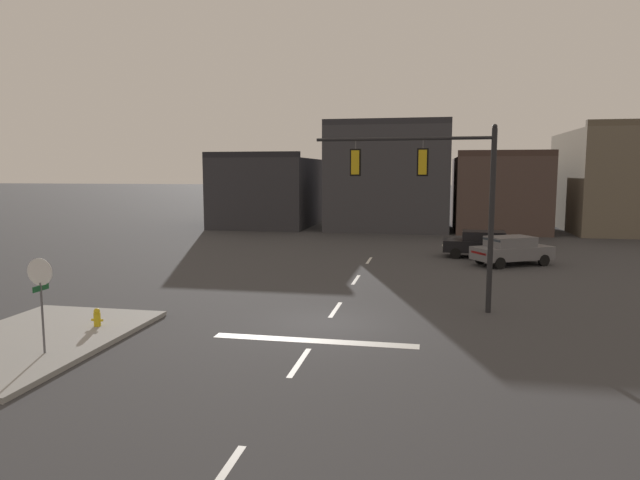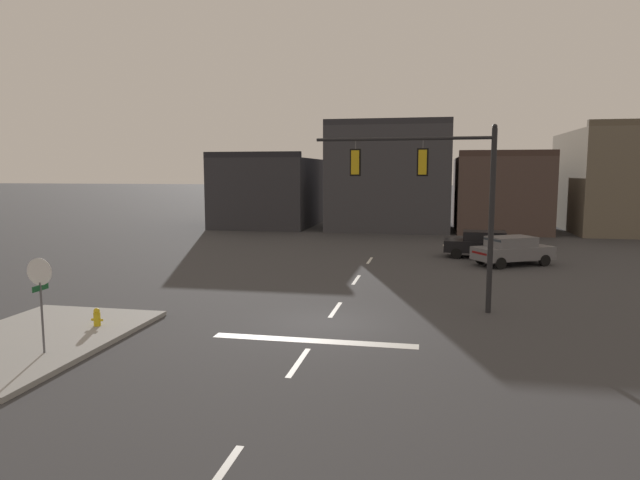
% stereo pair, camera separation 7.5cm
% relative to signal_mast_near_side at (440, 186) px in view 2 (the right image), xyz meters
% --- Properties ---
extents(ground_plane, '(400.00, 400.00, 0.00)m').
position_rel_signal_mast_near_side_xyz_m(ground_plane, '(-3.75, -2.75, -4.66)').
color(ground_plane, '#353538').
extents(sidewalk_near_corner, '(5.00, 8.00, 0.15)m').
position_rel_signal_mast_near_side_xyz_m(sidewalk_near_corner, '(-12.13, -6.75, -4.59)').
color(sidewalk_near_corner, gray).
rests_on(sidewalk_near_corner, ground).
extents(stop_bar_paint, '(6.40, 0.50, 0.01)m').
position_rel_signal_mast_near_side_xyz_m(stop_bar_paint, '(-3.75, -4.75, -4.66)').
color(stop_bar_paint, silver).
rests_on(stop_bar_paint, ground).
extents(lane_centreline, '(0.16, 26.40, 0.01)m').
position_rel_signal_mast_near_side_xyz_m(lane_centreline, '(-3.75, -0.75, -4.66)').
color(lane_centreline, silver).
rests_on(lane_centreline, ground).
extents(signal_mast_near_side, '(6.61, 0.50, 6.87)m').
position_rel_signal_mast_near_side_xyz_m(signal_mast_near_side, '(0.00, 0.00, 0.00)').
color(signal_mast_near_side, black).
rests_on(signal_mast_near_side, ground).
extents(stop_sign, '(0.76, 0.64, 2.83)m').
position_rel_signal_mast_near_side_xyz_m(stop_sign, '(-10.82, -7.77, -2.52)').
color(stop_sign, '#56565B').
rests_on(stop_sign, ground).
extents(car_lot_nearside, '(4.71, 3.77, 1.61)m').
position_rel_signal_mast_near_side_xyz_m(car_lot_nearside, '(4.20, 11.13, -3.81)').
color(car_lot_nearside, slate).
rests_on(car_lot_nearside, ground).
extents(car_lot_middle, '(4.54, 2.14, 1.61)m').
position_rel_signal_mast_near_side_xyz_m(car_lot_middle, '(2.80, 13.68, -3.81)').
color(car_lot_middle, black).
rests_on(car_lot_middle, ground).
extents(fire_hydrant, '(0.40, 0.30, 0.75)m').
position_rel_signal_mast_near_side_xyz_m(fire_hydrant, '(-10.95, -5.01, -4.34)').
color(fire_hydrant, gold).
rests_on(fire_hydrant, ground).
extents(building_row, '(42.25, 12.95, 9.52)m').
position_rel_signal_mast_near_side_xyz_m(building_row, '(3.25, 31.13, -0.69)').
color(building_row, '#2D2D33').
rests_on(building_row, ground).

